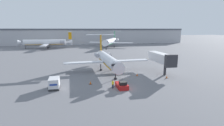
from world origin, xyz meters
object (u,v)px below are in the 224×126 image
object	(u,v)px
jet_bridge	(161,58)
airplane_main	(107,59)
pushback_tug	(122,85)
traffic_cone_right	(137,75)
airplane_parked_far_right	(46,42)
traffic_cone_left	(90,83)
airplane_parked_far_left	(111,41)
worker_near_tug	(113,84)
luggage_cart	(54,83)
traffic_cone_mid	(167,77)

from	to	relation	value
jet_bridge	airplane_main	bearing A→B (deg)	156.53
pushback_tug	traffic_cone_right	distance (m)	11.23
traffic_cone_right	pushback_tug	bearing A→B (deg)	-128.63
airplane_main	traffic_cone_right	distance (m)	10.91
pushback_tug	airplane_parked_far_right	distance (m)	93.98
traffic_cone_left	airplane_parked_far_left	size ratio (longest dim) A/B	0.02
airplane_parked_far_left	airplane_main	bearing A→B (deg)	-103.48
airplane_parked_far_right	worker_near_tug	bearing A→B (deg)	-74.58
luggage_cart	airplane_parked_far_left	xyz separation A→B (m)	(31.09, 82.54, 3.00)
worker_near_tug	airplane_parked_far_right	world-z (taller)	airplane_parked_far_right
traffic_cone_mid	airplane_parked_far_left	xyz separation A→B (m)	(2.92, 80.63, 3.81)
traffic_cone_right	airplane_parked_far_right	xyz separation A→B (m)	(-33.69, 81.29, 3.52)
worker_near_tug	traffic_cone_mid	bearing A→B (deg)	15.99
worker_near_tug	traffic_cone_left	world-z (taller)	worker_near_tug
luggage_cart	jet_bridge	distance (m)	30.36
pushback_tug	airplane_parked_far_left	distance (m)	87.19
airplane_parked_far_left	jet_bridge	xyz separation A→B (m)	(-1.79, -75.26, 0.26)
traffic_cone_mid	jet_bridge	size ratio (longest dim) A/B	0.07
airplane_main	traffic_cone_mid	size ratio (longest dim) A/B	32.97
pushback_tug	traffic_cone_left	size ratio (longest dim) A/B	5.36
jet_bridge	airplane_parked_far_left	bearing A→B (deg)	88.64
worker_near_tug	traffic_cone_mid	size ratio (longest dim) A/B	2.25
airplane_main	luggage_cart	xyz separation A→B (m)	(-14.58, -13.66, -2.45)
worker_near_tug	luggage_cart	bearing A→B (deg)	168.20
luggage_cart	traffic_cone_mid	xyz separation A→B (m)	(28.16, 1.91, -0.81)
airplane_parked_far_left	traffic_cone_left	bearing A→B (deg)	-105.89
worker_near_tug	airplane_parked_far_right	size ratio (longest dim) A/B	0.05
pushback_tug	worker_near_tug	world-z (taller)	worker_near_tug
traffic_cone_right	luggage_cart	bearing A→B (deg)	-164.81
luggage_cart	jet_bridge	xyz separation A→B (m)	(29.30, 7.27, 3.26)
luggage_cart	traffic_cone_right	size ratio (longest dim) A/B	5.28
worker_near_tug	jet_bridge	size ratio (longest dim) A/B	0.15
luggage_cart	traffic_cone_right	world-z (taller)	luggage_cart
pushback_tug	luggage_cart	world-z (taller)	luggage_cart
pushback_tug	airplane_parked_far_right	xyz separation A→B (m)	(-26.69, 90.06, 3.22)
luggage_cart	airplane_parked_far_left	world-z (taller)	airplane_parked_far_left
pushback_tug	airplane_parked_far_right	size ratio (longest dim) A/B	0.11
airplane_main	jet_bridge	size ratio (longest dim) A/B	2.18
luggage_cart	traffic_cone_right	distance (m)	22.18
worker_near_tug	traffic_cone_left	xyz separation A→B (m)	(-4.47, 3.90, -0.58)
airplane_parked_far_left	airplane_parked_far_right	bearing A→B (deg)	174.00
worker_near_tug	airplane_parked_far_right	distance (m)	93.09
luggage_cart	jet_bridge	size ratio (longest dim) A/B	0.30
airplane_main	airplane_parked_far_left	xyz separation A→B (m)	(16.51, 68.88, 0.55)
airplane_main	jet_bridge	distance (m)	16.06
airplane_parked_far_left	jet_bridge	distance (m)	75.29
traffic_cone_left	airplane_parked_far_left	bearing A→B (deg)	74.11
luggage_cart	traffic_cone_left	distance (m)	8.12
luggage_cart	worker_near_tug	world-z (taller)	luggage_cart
worker_near_tug	airplane_parked_far_left	xyz separation A→B (m)	(18.65, 85.14, 3.25)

